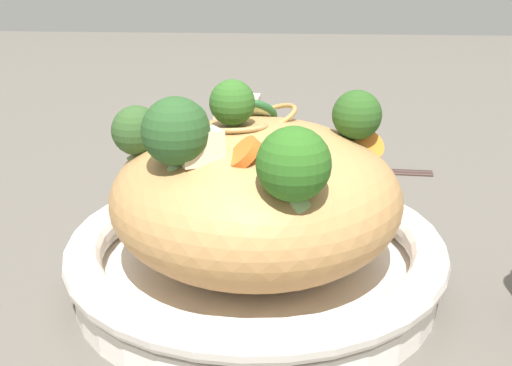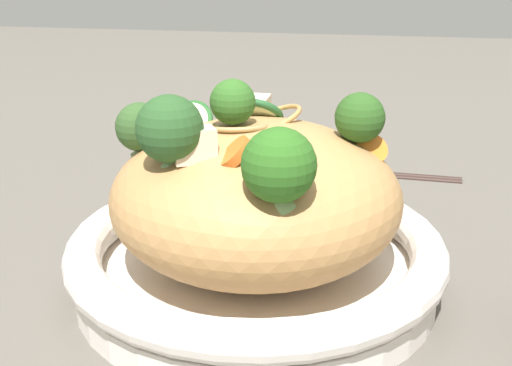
% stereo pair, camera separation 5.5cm
% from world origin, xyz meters
% --- Properties ---
extents(ground_plane, '(3.00, 3.00, 0.00)m').
position_xyz_m(ground_plane, '(0.00, 0.00, 0.00)').
color(ground_plane, '#565149').
extents(serving_bowl, '(0.31, 0.31, 0.05)m').
position_xyz_m(serving_bowl, '(0.00, 0.00, 0.03)').
color(serving_bowl, white).
rests_on(serving_bowl, ground_plane).
extents(noodle_heap, '(0.23, 0.23, 0.13)m').
position_xyz_m(noodle_heap, '(-0.00, 0.00, 0.08)').
color(noodle_heap, '#B0814C').
rests_on(noodle_heap, serving_bowl).
extents(broccoli_florets, '(0.21, 0.16, 0.07)m').
position_xyz_m(broccoli_florets, '(-0.01, -0.04, 0.15)').
color(broccoli_florets, '#A0B96F').
rests_on(broccoli_florets, serving_bowl).
extents(carrot_coins, '(0.15, 0.17, 0.04)m').
position_xyz_m(carrot_coins, '(0.01, -0.01, 0.13)').
color(carrot_coins, orange).
rests_on(carrot_coins, serving_bowl).
extents(zucchini_slices, '(0.10, 0.11, 0.05)m').
position_xyz_m(zucchini_slices, '(-0.03, 0.06, 0.13)').
color(zucchini_slices, beige).
rests_on(zucchini_slices, serving_bowl).
extents(chicken_chunks, '(0.06, 0.16, 0.03)m').
position_xyz_m(chicken_chunks, '(-0.03, 0.03, 0.13)').
color(chicken_chunks, beige).
rests_on(chicken_chunks, serving_bowl).
extents(chopsticks_pair, '(0.21, 0.03, 0.01)m').
position_xyz_m(chopsticks_pair, '(0.10, 0.31, 0.00)').
color(chopsticks_pair, black).
rests_on(chopsticks_pair, ground_plane).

